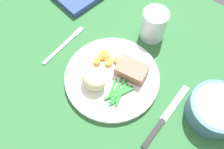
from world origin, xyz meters
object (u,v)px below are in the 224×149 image
meat_portion (132,70)px  water_glass (153,26)px  knife (165,117)px  salad_bowl (215,109)px  dinner_plate (112,78)px  fork (63,45)px

meat_portion → water_glass: 15.70cm
meat_portion → water_glass: water_glass is taller
knife → salad_bowl: salad_bowl is taller
dinner_plate → meat_portion: bearing=49.4°
fork → knife: size_ratio=0.81×
meat_portion → water_glass: size_ratio=0.86×
knife → salad_bowl: size_ratio=1.51×
fork → water_glass: water_glass is taller
dinner_plate → salad_bowl: bearing=17.0°
fork → knife: knife is taller
fork → salad_bowl: size_ratio=1.23×
water_glass → meat_portion: bearing=-77.3°
dinner_plate → fork: bearing=-179.2°
fork → water_glass: size_ratio=1.77×
water_glass → salad_bowl: water_glass is taller
fork → salad_bowl: bearing=13.3°
meat_portion → fork: 22.26cm
fork → dinner_plate: bearing=3.5°
dinner_plate → water_glass: bearing=90.0°
meat_portion → knife: meat_portion is taller
knife → meat_portion: bearing=160.9°
dinner_plate → knife: size_ratio=1.25×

